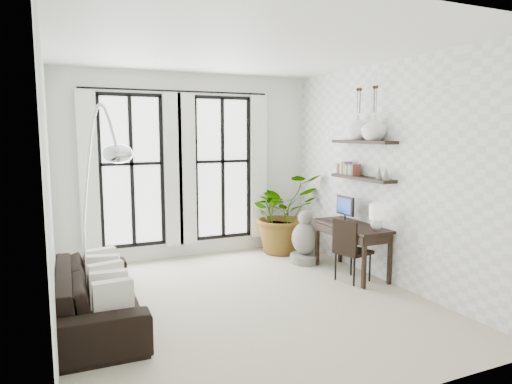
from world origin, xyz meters
TOP-DOWN VIEW (x-y plane):
  - floor at (0.00, 0.00)m, footprint 5.00×5.00m
  - ceiling at (0.00, 0.00)m, footprint 5.00×5.00m
  - wall_left at (-2.25, 0.00)m, footprint 0.00×5.00m
  - wall_right at (2.25, 0.00)m, footprint 0.00×5.00m
  - wall_back at (0.00, 2.50)m, footprint 4.50×0.00m
  - windows at (-0.20, 2.43)m, footprint 3.26×0.13m
  - wall_shelves at (2.11, 0.44)m, footprint 0.25×1.30m
  - sofa at (-1.80, 0.11)m, footprint 0.94×2.28m
  - throw_pillows at (-1.70, 0.11)m, footprint 0.40×1.52m
  - plant at (1.60, 2.05)m, footprint 1.48×1.33m
  - desk at (1.95, 0.35)m, footprint 0.57×1.34m
  - desk_chair at (1.72, 0.13)m, footprint 0.53×0.53m
  - arc_lamp at (-1.69, 0.28)m, footprint 0.76×0.62m
  - buddha at (1.62, 1.25)m, footprint 0.50×0.50m
  - vase_a at (2.11, 0.15)m, footprint 0.37×0.37m
  - vase_b at (2.11, 0.55)m, footprint 0.37×0.37m

SIDE VIEW (x-z plane):
  - floor at x=0.00m, z-range 0.00..0.00m
  - sofa at x=-1.80m, z-range 0.00..0.66m
  - buddha at x=1.62m, z-range -0.07..0.83m
  - throw_pillows at x=-1.70m, z-range 0.30..0.70m
  - desk_chair at x=1.72m, z-range 0.07..1.00m
  - plant at x=1.60m, z-range 0.00..1.46m
  - desk at x=1.95m, z-range 0.14..1.33m
  - windows at x=-0.20m, z-range 0.24..2.88m
  - wall_left at x=-2.25m, z-range -0.90..4.10m
  - wall_right at x=2.25m, z-range -0.90..4.10m
  - wall_back at x=0.00m, z-range -0.65..3.85m
  - wall_shelves at x=2.11m, z-range 1.43..2.03m
  - arc_lamp at x=-1.69m, z-range 0.55..3.08m
  - vase_a at x=2.11m, z-range 2.07..2.46m
  - vase_b at x=2.11m, z-range 2.07..2.46m
  - ceiling at x=0.00m, z-range 3.20..3.20m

